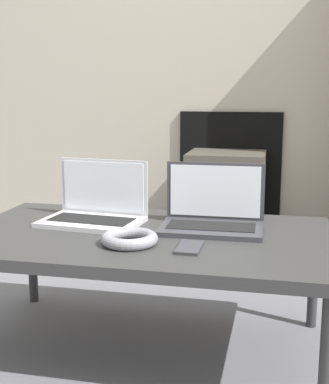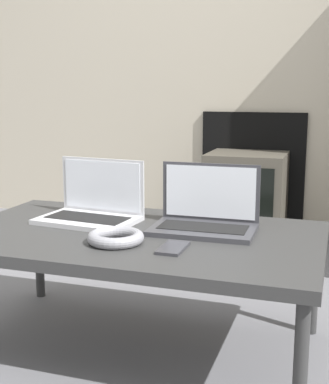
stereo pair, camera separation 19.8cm
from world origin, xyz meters
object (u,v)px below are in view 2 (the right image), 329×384
object	(u,v)px
tv	(246,196)
laptop_right	(206,216)
phone	(173,248)
headphones	(116,237)
laptop_left	(93,207)

from	to	relation	value
tv	laptop_right	bearing A→B (deg)	-85.99
laptop_right	phone	bearing A→B (deg)	-99.18
headphones	phone	xyz separation A→B (m)	(0.18, -0.01, -0.01)
laptop_right	headphones	distance (m)	0.32
laptop_right	phone	distance (m)	0.25
laptop_right	tv	size ratio (longest dim) A/B	0.68
laptop_left	laptop_right	xyz separation A→B (m)	(0.41, 0.00, 0.00)
tv	headphones	bearing A→B (deg)	-94.33
laptop_left	phone	size ratio (longest dim) A/B	2.65
laptop_right	phone	xyz separation A→B (m)	(-0.03, -0.25, -0.04)
headphones	phone	bearing A→B (deg)	-2.29
laptop_left	laptop_right	bearing A→B (deg)	5.84
laptop_left	headphones	xyz separation A→B (m)	(0.19, -0.24, -0.03)
phone	headphones	bearing A→B (deg)	177.71
laptop_left	phone	world-z (taller)	laptop_left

